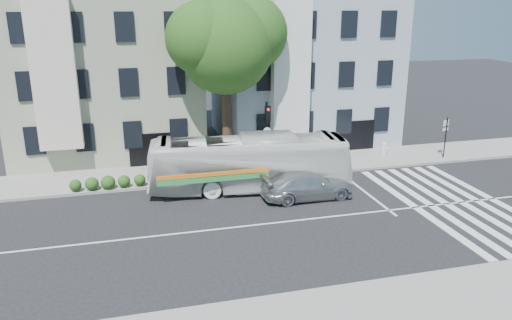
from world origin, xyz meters
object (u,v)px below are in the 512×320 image
object	(u,v)px
traffic_signal	(267,129)
fire_hydrant	(384,148)
bus	(249,163)
sedan	(307,185)

from	to	relation	value
traffic_signal	fire_hydrant	distance (m)	9.16
bus	fire_hydrant	distance (m)	10.93
sedan	bus	bearing A→B (deg)	51.15
fire_hydrant	bus	bearing A→B (deg)	-159.97
traffic_signal	bus	bearing A→B (deg)	-132.26
sedan	traffic_signal	distance (m)	4.69
bus	sedan	bearing A→B (deg)	-121.42
fire_hydrant	traffic_signal	bearing A→B (deg)	-168.39
bus	fire_hydrant	size ratio (longest dim) A/B	13.00
bus	traffic_signal	bearing A→B (deg)	-32.12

